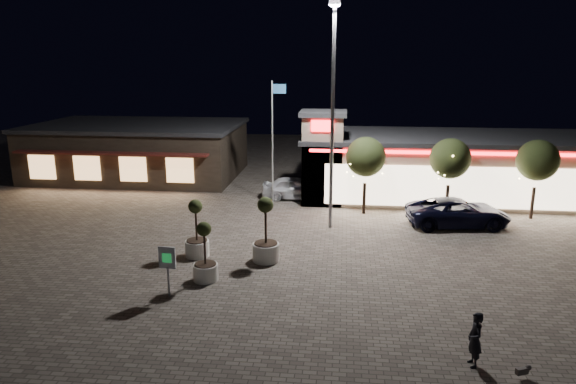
# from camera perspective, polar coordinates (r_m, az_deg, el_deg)

# --- Properties ---
(ground) EXTENTS (90.00, 90.00, 0.00)m
(ground) POSITION_cam_1_polar(r_m,az_deg,el_deg) (22.21, -1.17, -10.24)
(ground) COLOR #6C6157
(ground) RESTS_ON ground
(retail_building) EXTENTS (20.40, 8.40, 6.10)m
(retail_building) POSITION_cam_1_polar(r_m,az_deg,el_deg) (37.15, 16.80, 2.87)
(retail_building) COLOR tan
(retail_building) RESTS_ON ground
(restaurant_building) EXTENTS (16.40, 11.00, 4.30)m
(restaurant_building) POSITION_cam_1_polar(r_m,az_deg,el_deg) (43.89, -16.18, 4.55)
(restaurant_building) COLOR #382D23
(restaurant_building) RESTS_ON ground
(floodlight_pole) EXTENTS (0.60, 0.40, 12.38)m
(floodlight_pole) POSITION_cam_1_polar(r_m,az_deg,el_deg) (28.10, 5.00, 9.79)
(floodlight_pole) COLOR gray
(floodlight_pole) RESTS_ON ground
(flagpole) EXTENTS (0.95, 0.10, 8.00)m
(flagpole) POSITION_cam_1_polar(r_m,az_deg,el_deg) (33.62, -1.59, 6.70)
(flagpole) COLOR white
(flagpole) RESTS_ON ground
(string_tree_a) EXTENTS (2.42, 2.42, 4.79)m
(string_tree_a) POSITION_cam_1_polar(r_m,az_deg,el_deg) (31.56, 8.63, 3.86)
(string_tree_a) COLOR #332319
(string_tree_a) RESTS_ON ground
(string_tree_b) EXTENTS (2.42, 2.42, 4.79)m
(string_tree_b) POSITION_cam_1_polar(r_m,az_deg,el_deg) (32.16, 17.58, 3.54)
(string_tree_b) COLOR #332319
(string_tree_b) RESTS_ON ground
(string_tree_c) EXTENTS (2.42, 2.42, 4.79)m
(string_tree_c) POSITION_cam_1_polar(r_m,az_deg,el_deg) (33.51, 26.00, 3.16)
(string_tree_c) COLOR #332319
(string_tree_c) RESTS_ON ground
(pickup_truck) EXTENTS (6.08, 3.37, 1.61)m
(pickup_truck) POSITION_cam_1_polar(r_m,az_deg,el_deg) (31.00, 18.36, -2.16)
(pickup_truck) COLOR black
(pickup_truck) RESTS_ON ground
(white_sedan) EXTENTS (4.61, 2.00, 1.55)m
(white_sedan) POSITION_cam_1_polar(r_m,az_deg,el_deg) (35.20, 0.85, 0.48)
(white_sedan) COLOR white
(white_sedan) RESTS_ON ground
(pedestrian) EXTENTS (0.51, 0.70, 1.80)m
(pedestrian) POSITION_cam_1_polar(r_m,az_deg,el_deg) (17.49, 20.06, -15.15)
(pedestrian) COLOR black
(pedestrian) RESTS_ON ground
(dog) EXTENTS (0.50, 0.32, 0.27)m
(dog) POSITION_cam_1_polar(r_m,az_deg,el_deg) (17.77, 24.76, -17.50)
(dog) COLOR #59514C
(dog) RESTS_ON ground
(planter_left) EXTENTS (1.16, 1.16, 2.86)m
(planter_left) POSITION_cam_1_polar(r_m,az_deg,el_deg) (25.34, -10.10, -5.14)
(planter_left) COLOR white
(planter_left) RESTS_ON ground
(planter_mid) EXTENTS (1.08, 1.08, 2.65)m
(planter_mid) POSITION_cam_1_polar(r_m,az_deg,el_deg) (22.61, -9.17, -7.72)
(planter_mid) COLOR white
(planter_mid) RESTS_ON ground
(planter_right) EXTENTS (1.28, 1.28, 3.14)m
(planter_right) POSITION_cam_1_polar(r_m,az_deg,el_deg) (24.37, -2.48, -5.50)
(planter_right) COLOR white
(planter_right) RESTS_ON ground
(valet_sign) EXTENTS (0.70, 0.12, 2.13)m
(valet_sign) POSITION_cam_1_polar(r_m,az_deg,el_deg) (21.15, -13.27, -7.58)
(valet_sign) COLOR gray
(valet_sign) RESTS_ON ground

